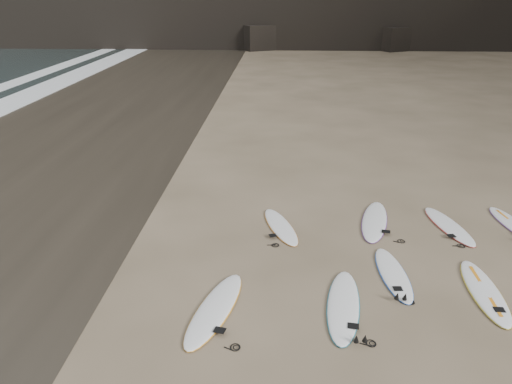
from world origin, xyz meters
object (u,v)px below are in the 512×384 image
at_px(surfboard_2, 393,274).
at_px(surfboard_6, 374,221).
at_px(surfboard_0, 215,308).
at_px(surfboard_1, 343,305).
at_px(surfboard_7, 449,226).
at_px(surfboard_5, 281,226).
at_px(surfboard_3, 484,291).

distance_m(surfboard_2, surfboard_6, 2.77).
bearing_deg(surfboard_2, surfboard_6, 85.39).
height_order(surfboard_0, surfboard_6, same).
height_order(surfboard_1, surfboard_6, surfboard_6).
height_order(surfboard_1, surfboard_7, surfboard_1).
xyz_separation_m(surfboard_0, surfboard_1, (2.60, 0.25, -0.00)).
bearing_deg(surfboard_6, surfboard_5, -156.83).
relative_size(surfboard_0, surfboard_6, 0.99).
bearing_deg(surfboard_3, surfboard_6, 119.02).
bearing_deg(surfboard_1, surfboard_2, 53.03).
relative_size(surfboard_1, surfboard_7, 1.07).
xyz_separation_m(surfboard_0, surfboard_6, (3.92, 4.29, 0.00)).
xyz_separation_m(surfboard_0, surfboard_2, (3.87, 1.52, -0.01)).
relative_size(surfboard_3, surfboard_5, 1.10).
relative_size(surfboard_1, surfboard_6, 0.97).
bearing_deg(surfboard_7, surfboard_3, -106.00).
bearing_deg(surfboard_2, surfboard_3, -22.40).
bearing_deg(surfboard_3, surfboard_2, 162.80).
relative_size(surfboard_5, surfboard_6, 0.86).
height_order(surfboard_2, surfboard_5, same).
distance_m(surfboard_3, surfboard_5, 5.25).
relative_size(surfboard_1, surfboard_3, 1.03).
bearing_deg(surfboard_3, surfboard_7, 87.72).
xyz_separation_m(surfboard_1, surfboard_7, (3.28, 3.83, -0.00)).
xyz_separation_m(surfboard_1, surfboard_5, (-1.29, 3.58, -0.01)).
bearing_deg(surfboard_2, surfboard_5, 134.33).
bearing_deg(surfboard_3, surfboard_5, 147.77).
height_order(surfboard_3, surfboard_7, surfboard_3).
height_order(surfboard_0, surfboard_2, surfboard_0).
bearing_deg(surfboard_0, surfboard_1, 19.69).
relative_size(surfboard_6, surfboard_7, 1.10).
height_order(surfboard_0, surfboard_5, surfboard_0).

